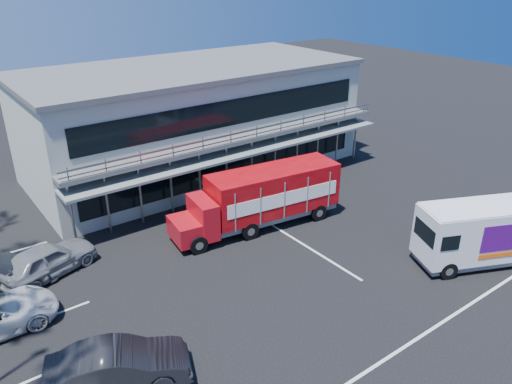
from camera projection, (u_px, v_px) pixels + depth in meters
ground at (301, 276)px, 23.52m from camera, size 120.00×120.00×0.00m
building at (193, 119)px, 34.54m from camera, size 22.40×12.00×7.30m
red_truck at (263, 196)px, 27.36m from camera, size 9.84×3.48×3.24m
white_van at (483, 233)px, 23.93m from camera, size 6.68×4.61×3.10m
parked_car_b at (118, 367)px, 17.10m from camera, size 5.18×3.37×1.61m
parked_car_e at (47, 260)px, 23.29m from camera, size 5.02×3.21×1.59m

